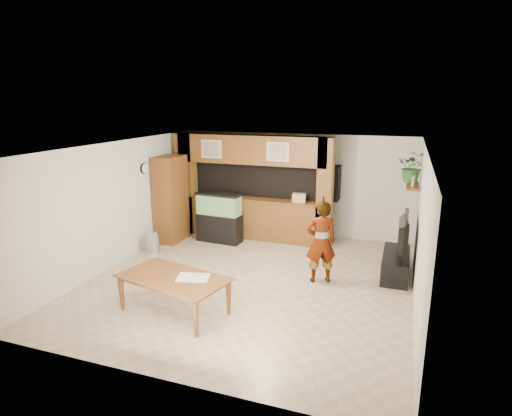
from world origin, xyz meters
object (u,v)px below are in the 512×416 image
at_px(television, 398,235).
at_px(person, 321,242).
at_px(aquarium, 219,218).
at_px(dining_table, 173,295).
at_px(pantry_cabinet, 171,199).

xyz_separation_m(television, person, (-1.38, -0.79, -0.05)).
bearing_deg(television, aquarium, 78.74).
bearing_deg(dining_table, television, 52.79).
bearing_deg(person, pantry_cabinet, -41.16).
height_order(pantry_cabinet, television, pantry_cabinet).
distance_m(pantry_cabinet, television, 5.37).
distance_m(pantry_cabinet, aquarium, 1.27).
distance_m(aquarium, television, 4.27).
bearing_deg(aquarium, television, -5.74).
xyz_separation_m(aquarium, person, (2.82, -1.55, 0.20)).
relative_size(pantry_cabinet, dining_table, 1.18).
distance_m(television, dining_table, 4.48).
bearing_deg(pantry_cabinet, person, -17.59).
xyz_separation_m(aquarium, television, (4.20, -0.77, 0.25)).
bearing_deg(aquarium, pantry_cabinet, -161.10).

